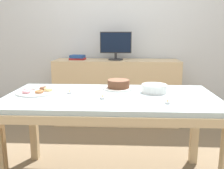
{
  "coord_description": "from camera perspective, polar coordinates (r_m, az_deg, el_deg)",
  "views": [
    {
      "loc": [
        0.1,
        -1.93,
        1.26
      ],
      "look_at": [
        0.0,
        0.13,
        0.83
      ],
      "focal_mm": 40.0,
      "sensor_mm": 36.0,
      "label": 1
    }
  ],
  "objects": [
    {
      "name": "wall_back",
      "position": [
        3.71,
        1.23,
        12.35
      ],
      "size": [
        8.0,
        0.1,
        2.6
      ],
      "primitive_type": "cube",
      "color": "silver",
      "rests_on": "ground"
    },
    {
      "name": "dining_table",
      "position": [
        2.02,
        -0.25,
        -5.02
      ],
      "size": [
        1.71,
        0.87,
        0.77
      ],
      "color": "silver",
      "rests_on": "ground"
    },
    {
      "name": "sideboard",
      "position": [
        3.5,
        1.03,
        -1.68
      ],
      "size": [
        1.7,
        0.44,
        0.9
      ],
      "color": "#D1B284",
      "rests_on": "ground"
    },
    {
      "name": "computer_monitor",
      "position": [
        3.41,
        0.85,
        8.8
      ],
      "size": [
        0.42,
        0.2,
        0.38
      ],
      "color": "#262628",
      "rests_on": "sideboard"
    },
    {
      "name": "book_stack",
      "position": [
        3.48,
        -7.88,
        6.15
      ],
      "size": [
        0.22,
        0.18,
        0.06
      ],
      "color": "maroon",
      "rests_on": "sideboard"
    },
    {
      "name": "cake_chocolate_round",
      "position": [
        2.21,
        1.5,
        -0.09
      ],
      "size": [
        0.27,
        0.27,
        0.08
      ],
      "color": "white",
      "rests_on": "dining_table"
    },
    {
      "name": "pastry_platter",
      "position": [
        2.17,
        -16.75,
        -1.46
      ],
      "size": [
        0.34,
        0.34,
        0.04
      ],
      "color": "white",
      "rests_on": "dining_table"
    },
    {
      "name": "plate_stack",
      "position": [
        2.11,
        9.64,
        -0.89
      ],
      "size": [
        0.21,
        0.21,
        0.07
      ],
      "color": "white",
      "rests_on": "dining_table"
    },
    {
      "name": "tealight_right_edge",
      "position": [
        2.08,
        -9.7,
        -1.78
      ],
      "size": [
        0.04,
        0.04,
        0.04
      ],
      "color": "silver",
      "rests_on": "dining_table"
    },
    {
      "name": "tealight_centre",
      "position": [
        1.8,
        12.56,
        -4.0
      ],
      "size": [
        0.04,
        0.04,
        0.04
      ],
      "color": "silver",
      "rests_on": "dining_table"
    },
    {
      "name": "tealight_near_front",
      "position": [
        1.88,
        -2.22,
        -3.03
      ],
      "size": [
        0.04,
        0.04,
        0.04
      ],
      "color": "silver",
      "rests_on": "dining_table"
    }
  ]
}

